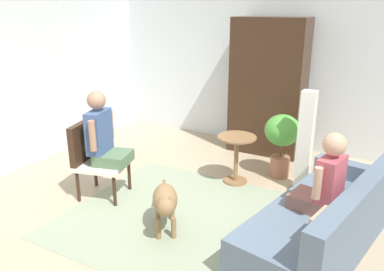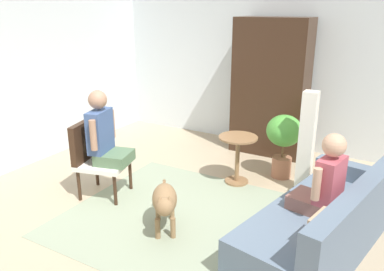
{
  "view_description": "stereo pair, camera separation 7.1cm",
  "coord_description": "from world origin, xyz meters",
  "px_view_note": "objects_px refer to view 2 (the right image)",
  "views": [
    {
      "loc": [
        1.96,
        -3.33,
        2.34
      ],
      "look_at": [
        0.03,
        0.17,
        0.99
      ],
      "focal_mm": 36.1,
      "sensor_mm": 36.0,
      "label": 1
    },
    {
      "loc": [
        2.02,
        -3.3,
        2.34
      ],
      "look_at": [
        0.03,
        0.17,
        0.99
      ],
      "focal_mm": 36.1,
      "sensor_mm": 36.0,
      "label": 2
    }
  ],
  "objects_px": {
    "couch": "(324,224)",
    "column_lamp": "(306,143)",
    "person_on_couch": "(324,181)",
    "armchair": "(94,154)",
    "round_end_table": "(238,153)",
    "person_on_armchair": "(104,134)",
    "potted_plant": "(284,137)",
    "armoire_cabinet": "(271,87)",
    "dog": "(165,201)"
  },
  "relations": [
    {
      "from": "person_on_couch",
      "to": "armoire_cabinet",
      "type": "distance_m",
      "value": 2.78
    },
    {
      "from": "column_lamp",
      "to": "round_end_table",
      "type": "bearing_deg",
      "value": -165.86
    },
    {
      "from": "person_on_armchair",
      "to": "couch",
      "type": "bearing_deg",
      "value": 4.12
    },
    {
      "from": "person_on_couch",
      "to": "person_on_armchair",
      "type": "distance_m",
      "value": 2.63
    },
    {
      "from": "person_on_armchair",
      "to": "potted_plant",
      "type": "distance_m",
      "value": 2.44
    },
    {
      "from": "couch",
      "to": "armoire_cabinet",
      "type": "distance_m",
      "value": 2.88
    },
    {
      "from": "round_end_table",
      "to": "column_lamp",
      "type": "distance_m",
      "value": 0.91
    },
    {
      "from": "couch",
      "to": "column_lamp",
      "type": "height_order",
      "value": "column_lamp"
    },
    {
      "from": "armchair",
      "to": "round_end_table",
      "type": "distance_m",
      "value": 1.9
    },
    {
      "from": "dog",
      "to": "person_on_armchair",
      "type": "bearing_deg",
      "value": 162.89
    },
    {
      "from": "dog",
      "to": "potted_plant",
      "type": "height_order",
      "value": "potted_plant"
    },
    {
      "from": "couch",
      "to": "column_lamp",
      "type": "bearing_deg",
      "value": 113.16
    },
    {
      "from": "armchair",
      "to": "round_end_table",
      "type": "bearing_deg",
      "value": 39.86
    },
    {
      "from": "couch",
      "to": "column_lamp",
      "type": "relative_size",
      "value": 1.66
    },
    {
      "from": "armoire_cabinet",
      "to": "potted_plant",
      "type": "bearing_deg",
      "value": -59.42
    },
    {
      "from": "round_end_table",
      "to": "column_lamp",
      "type": "relative_size",
      "value": 0.5
    },
    {
      "from": "person_on_armchair",
      "to": "dog",
      "type": "distance_m",
      "value": 1.26
    },
    {
      "from": "column_lamp",
      "to": "armoire_cabinet",
      "type": "relative_size",
      "value": 0.62
    },
    {
      "from": "potted_plant",
      "to": "armoire_cabinet",
      "type": "xyz_separation_m",
      "value": [
        -0.53,
        0.9,
        0.49
      ]
    },
    {
      "from": "armchair",
      "to": "armoire_cabinet",
      "type": "bearing_deg",
      "value": 61.7
    },
    {
      "from": "person_on_couch",
      "to": "person_on_armchair",
      "type": "xyz_separation_m",
      "value": [
        -2.62,
        -0.17,
        0.09
      ]
    },
    {
      "from": "potted_plant",
      "to": "couch",
      "type": "bearing_deg",
      "value": -58.82
    },
    {
      "from": "column_lamp",
      "to": "couch",
      "type": "bearing_deg",
      "value": -66.84
    },
    {
      "from": "armchair",
      "to": "person_on_couch",
      "type": "height_order",
      "value": "person_on_couch"
    },
    {
      "from": "couch",
      "to": "armoire_cabinet",
      "type": "xyz_separation_m",
      "value": [
        -1.42,
        2.37,
        0.82
      ]
    },
    {
      "from": "armchair",
      "to": "armoire_cabinet",
      "type": "distance_m",
      "value": 3.0
    },
    {
      "from": "couch",
      "to": "armchair",
      "type": "relative_size",
      "value": 2.3
    },
    {
      "from": "person_on_couch",
      "to": "armoire_cabinet",
      "type": "xyz_separation_m",
      "value": [
        -1.38,
        2.39,
        0.35
      ]
    },
    {
      "from": "couch",
      "to": "round_end_table",
      "type": "height_order",
      "value": "couch"
    },
    {
      "from": "column_lamp",
      "to": "armoire_cabinet",
      "type": "xyz_separation_m",
      "value": [
        -0.91,
        1.17,
        0.42
      ]
    },
    {
      "from": "potted_plant",
      "to": "person_on_couch",
      "type": "bearing_deg",
      "value": -60.4
    },
    {
      "from": "round_end_table",
      "to": "column_lamp",
      "type": "height_order",
      "value": "column_lamp"
    },
    {
      "from": "couch",
      "to": "round_end_table",
      "type": "distance_m",
      "value": 1.69
    },
    {
      "from": "person_on_couch",
      "to": "round_end_table",
      "type": "bearing_deg",
      "value": 142.98
    },
    {
      "from": "potted_plant",
      "to": "armoire_cabinet",
      "type": "distance_m",
      "value": 1.15
    },
    {
      "from": "round_end_table",
      "to": "armoire_cabinet",
      "type": "xyz_separation_m",
      "value": [
        -0.05,
        1.39,
        0.66
      ]
    },
    {
      "from": "person_on_armchair",
      "to": "round_end_table",
      "type": "xyz_separation_m",
      "value": [
        1.3,
        1.17,
        -0.4
      ]
    },
    {
      "from": "potted_plant",
      "to": "round_end_table",
      "type": "bearing_deg",
      "value": -134.17
    },
    {
      "from": "couch",
      "to": "person_on_couch",
      "type": "height_order",
      "value": "person_on_couch"
    },
    {
      "from": "person_on_couch",
      "to": "person_on_armchair",
      "type": "height_order",
      "value": "person_on_armchair"
    },
    {
      "from": "armchair",
      "to": "round_end_table",
      "type": "relative_size",
      "value": 1.44
    },
    {
      "from": "person_on_couch",
      "to": "armchair",
      "type": "bearing_deg",
      "value": -175.59
    },
    {
      "from": "dog",
      "to": "armchair",
      "type": "bearing_deg",
      "value": 166.58
    },
    {
      "from": "person_on_armchair",
      "to": "dog",
      "type": "bearing_deg",
      "value": -17.11
    },
    {
      "from": "armchair",
      "to": "person_on_armchair",
      "type": "bearing_deg",
      "value": 14.76
    },
    {
      "from": "person_on_couch",
      "to": "column_lamp",
      "type": "bearing_deg",
      "value": 111.05
    },
    {
      "from": "column_lamp",
      "to": "armoire_cabinet",
      "type": "distance_m",
      "value": 1.54
    },
    {
      "from": "couch",
      "to": "person_on_armchair",
      "type": "height_order",
      "value": "person_on_armchair"
    },
    {
      "from": "person_on_couch",
      "to": "armoire_cabinet",
      "type": "bearing_deg",
      "value": 119.97
    },
    {
      "from": "armchair",
      "to": "person_on_couch",
      "type": "xyz_separation_m",
      "value": [
        2.78,
        0.21,
        0.19
      ]
    }
  ]
}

